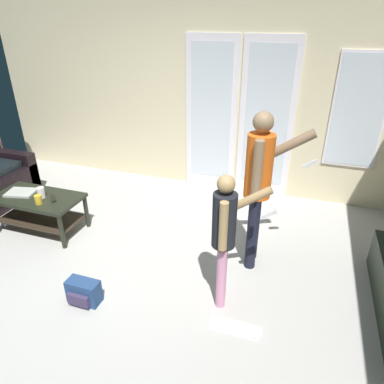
{
  "coord_description": "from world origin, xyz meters",
  "views": [
    {
      "loc": [
        1.68,
        -2.27,
        2.35
      ],
      "look_at": [
        0.75,
        0.47,
        0.89
      ],
      "focal_mm": 32.59,
      "sensor_mm": 36.0,
      "label": 1
    }
  ],
  "objects_px": {
    "person_child": "(225,231)",
    "cup_near_edge": "(41,193)",
    "coffee_table": "(39,206)",
    "loose_keyboard": "(235,327)",
    "cup_by_laptop": "(38,199)",
    "backpack": "(83,292)",
    "tv_remote_black": "(53,198)",
    "person_adult": "(259,179)",
    "laptop_closed": "(21,193)"
  },
  "relations": [
    {
      "from": "person_child",
      "to": "coffee_table",
      "type": "bearing_deg",
      "value": 169.15
    },
    {
      "from": "laptop_closed",
      "to": "cup_near_edge",
      "type": "xyz_separation_m",
      "value": [
        0.3,
        -0.0,
        0.05
      ]
    },
    {
      "from": "loose_keyboard",
      "to": "tv_remote_black",
      "type": "relative_size",
      "value": 2.59
    },
    {
      "from": "cup_near_edge",
      "to": "coffee_table",
      "type": "bearing_deg",
      "value": -177.85
    },
    {
      "from": "loose_keyboard",
      "to": "cup_by_laptop",
      "type": "height_order",
      "value": "cup_by_laptop"
    },
    {
      "from": "coffee_table",
      "to": "loose_keyboard",
      "type": "height_order",
      "value": "coffee_table"
    },
    {
      "from": "person_child",
      "to": "loose_keyboard",
      "type": "distance_m",
      "value": 0.82
    },
    {
      "from": "coffee_table",
      "to": "person_child",
      "type": "bearing_deg",
      "value": -10.85
    },
    {
      "from": "tv_remote_black",
      "to": "person_child",
      "type": "bearing_deg",
      "value": 33.69
    },
    {
      "from": "laptop_closed",
      "to": "loose_keyboard",
      "type": "bearing_deg",
      "value": -28.05
    },
    {
      "from": "person_adult",
      "to": "laptop_closed",
      "type": "xyz_separation_m",
      "value": [
        -2.77,
        -0.2,
        -0.5
      ]
    },
    {
      "from": "laptop_closed",
      "to": "person_adult",
      "type": "bearing_deg",
      "value": -9.09
    },
    {
      "from": "coffee_table",
      "to": "cup_by_laptop",
      "type": "xyz_separation_m",
      "value": [
        0.15,
        -0.13,
        0.18
      ]
    },
    {
      "from": "coffee_table",
      "to": "cup_by_laptop",
      "type": "distance_m",
      "value": 0.26
    },
    {
      "from": "person_child",
      "to": "backpack",
      "type": "bearing_deg",
      "value": -160.21
    },
    {
      "from": "person_child",
      "to": "tv_remote_black",
      "type": "relative_size",
      "value": 7.43
    },
    {
      "from": "laptop_closed",
      "to": "person_child",
      "type": "bearing_deg",
      "value": -23.15
    },
    {
      "from": "coffee_table",
      "to": "person_child",
      "type": "xyz_separation_m",
      "value": [
        2.38,
        -0.46,
        0.43
      ]
    },
    {
      "from": "backpack",
      "to": "laptop_closed",
      "type": "distance_m",
      "value": 1.71
    },
    {
      "from": "coffee_table",
      "to": "loose_keyboard",
      "type": "relative_size",
      "value": 2.34
    },
    {
      "from": "loose_keyboard",
      "to": "person_adult",
      "type": "bearing_deg",
      "value": 91.63
    },
    {
      "from": "backpack",
      "to": "tv_remote_black",
      "type": "bearing_deg",
      "value": 137.11
    },
    {
      "from": "loose_keyboard",
      "to": "tv_remote_black",
      "type": "distance_m",
      "value": 2.49
    },
    {
      "from": "backpack",
      "to": "laptop_closed",
      "type": "height_order",
      "value": "laptop_closed"
    },
    {
      "from": "person_adult",
      "to": "cup_by_laptop",
      "type": "xyz_separation_m",
      "value": [
        -2.39,
        -0.33,
        -0.46
      ]
    },
    {
      "from": "loose_keyboard",
      "to": "laptop_closed",
      "type": "xyz_separation_m",
      "value": [
        -2.79,
        0.74,
        0.46
      ]
    },
    {
      "from": "cup_near_edge",
      "to": "person_adult",
      "type": "bearing_deg",
      "value": 4.58
    },
    {
      "from": "backpack",
      "to": "cup_near_edge",
      "type": "xyz_separation_m",
      "value": [
        -1.11,
        0.89,
        0.41
      ]
    },
    {
      "from": "cup_near_edge",
      "to": "cup_by_laptop",
      "type": "xyz_separation_m",
      "value": [
        0.07,
        -0.13,
        -0.01
      ]
    },
    {
      "from": "backpack",
      "to": "cup_near_edge",
      "type": "bearing_deg",
      "value": 141.48
    },
    {
      "from": "loose_keyboard",
      "to": "cup_by_laptop",
      "type": "xyz_separation_m",
      "value": [
        -2.42,
        0.61,
        0.5
      ]
    },
    {
      "from": "coffee_table",
      "to": "cup_near_edge",
      "type": "height_order",
      "value": "cup_near_edge"
    },
    {
      "from": "backpack",
      "to": "laptop_closed",
      "type": "bearing_deg",
      "value": 147.89
    },
    {
      "from": "person_adult",
      "to": "person_child",
      "type": "distance_m",
      "value": 0.71
    },
    {
      "from": "person_child",
      "to": "laptop_closed",
      "type": "height_order",
      "value": "person_child"
    },
    {
      "from": "coffee_table",
      "to": "cup_near_edge",
      "type": "distance_m",
      "value": 0.2
    },
    {
      "from": "person_adult",
      "to": "tv_remote_black",
      "type": "distance_m",
      "value": 2.37
    },
    {
      "from": "backpack",
      "to": "tv_remote_black",
      "type": "xyz_separation_m",
      "value": [
        -0.95,
        0.89,
        0.36
      ]
    },
    {
      "from": "person_child",
      "to": "cup_near_edge",
      "type": "bearing_deg",
      "value": 168.75
    },
    {
      "from": "person_adult",
      "to": "cup_near_edge",
      "type": "height_order",
      "value": "person_adult"
    },
    {
      "from": "backpack",
      "to": "loose_keyboard",
      "type": "height_order",
      "value": "backpack"
    },
    {
      "from": "laptop_closed",
      "to": "cup_by_laptop",
      "type": "relative_size",
      "value": 3.16
    },
    {
      "from": "loose_keyboard",
      "to": "tv_remote_black",
      "type": "bearing_deg",
      "value": 162.35
    },
    {
      "from": "coffee_table",
      "to": "backpack",
      "type": "height_order",
      "value": "coffee_table"
    },
    {
      "from": "person_adult",
      "to": "backpack",
      "type": "relative_size",
      "value": 5.38
    },
    {
      "from": "cup_near_edge",
      "to": "tv_remote_black",
      "type": "bearing_deg",
      "value": 0.08
    },
    {
      "from": "cup_near_edge",
      "to": "tv_remote_black",
      "type": "relative_size",
      "value": 0.73
    },
    {
      "from": "person_child",
      "to": "tv_remote_black",
      "type": "bearing_deg",
      "value": 167.93
    },
    {
      "from": "cup_near_edge",
      "to": "tv_remote_black",
      "type": "xyz_separation_m",
      "value": [
        0.16,
        0.0,
        -0.05
      ]
    },
    {
      "from": "laptop_closed",
      "to": "cup_near_edge",
      "type": "bearing_deg",
      "value": -13.37
    }
  ]
}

